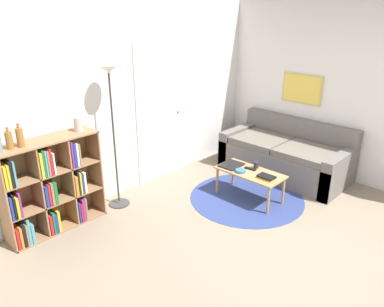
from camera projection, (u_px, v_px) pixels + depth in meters
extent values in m
plane|color=gray|center=(303.00, 261.00, 3.89)|extent=(14.00, 14.00, 0.00)
cube|color=silver|center=(136.00, 97.00, 5.11)|extent=(7.48, 0.05, 2.60)
cube|color=white|center=(161.00, 113.00, 5.48)|extent=(0.93, 0.02, 2.01)
sphere|color=tan|center=(178.00, 111.00, 5.70)|extent=(0.04, 0.04, 0.04)
cube|color=silver|center=(306.00, 87.00, 5.77)|extent=(0.05, 5.63, 2.60)
cube|color=tan|center=(302.00, 89.00, 5.79)|extent=(0.02, 0.67, 0.47)
cube|color=yellow|center=(302.00, 89.00, 5.78)|extent=(0.01, 0.61, 0.41)
cylinder|color=navy|center=(247.00, 198.00, 5.15)|extent=(1.56, 1.56, 0.01)
cube|color=#936B47|center=(2.00, 203.00, 3.91)|extent=(0.02, 0.34, 1.11)
cube|color=#936B47|center=(95.00, 171.00, 4.66)|extent=(0.02, 0.34, 1.11)
cube|color=#936B47|center=(46.00, 140.00, 4.08)|extent=(1.14, 0.34, 0.02)
cube|color=#936B47|center=(59.00, 226.00, 4.49)|extent=(1.14, 0.34, 0.02)
cube|color=#936B47|center=(46.00, 181.00, 4.39)|extent=(1.14, 0.02, 1.11)
cube|color=#936B47|center=(37.00, 191.00, 4.16)|extent=(0.02, 0.32, 1.07)
cube|color=#936B47|center=(67.00, 180.00, 4.41)|extent=(0.02, 0.32, 1.07)
cube|color=#936B47|center=(55.00, 199.00, 4.35)|extent=(1.10, 0.32, 0.02)
cube|color=#936B47|center=(50.00, 171.00, 4.22)|extent=(1.10, 0.32, 0.02)
cube|color=#B21E23|center=(15.00, 237.00, 4.04)|extent=(0.03, 0.19, 0.24)
cube|color=orange|center=(17.00, 235.00, 4.09)|extent=(0.03, 0.25, 0.25)
cube|color=black|center=(20.00, 233.00, 4.10)|extent=(0.03, 0.25, 0.27)
cube|color=olive|center=(23.00, 232.00, 4.12)|extent=(0.02, 0.23, 0.26)
cube|color=teal|center=(26.00, 230.00, 4.11)|extent=(0.03, 0.19, 0.31)
cube|color=teal|center=(30.00, 231.00, 4.16)|extent=(0.03, 0.20, 0.24)
cube|color=#B21E23|center=(47.00, 222.00, 4.32)|extent=(0.03, 0.26, 0.25)
cube|color=#196B38|center=(51.00, 221.00, 4.31)|extent=(0.02, 0.19, 0.28)
cube|color=navy|center=(53.00, 221.00, 4.35)|extent=(0.03, 0.22, 0.24)
cube|color=gold|center=(55.00, 219.00, 4.37)|extent=(0.03, 0.23, 0.27)
cube|color=navy|center=(75.00, 210.00, 4.56)|extent=(0.02, 0.27, 0.27)
cube|color=#B21E23|center=(77.00, 210.00, 4.58)|extent=(0.02, 0.27, 0.24)
cube|color=#7F287A|center=(80.00, 208.00, 4.58)|extent=(0.03, 0.22, 0.29)
cube|color=olive|center=(81.00, 206.00, 4.61)|extent=(0.02, 0.26, 0.29)
cube|color=navy|center=(7.00, 206.00, 3.92)|extent=(0.02, 0.25, 0.26)
cube|color=black|center=(11.00, 205.00, 3.92)|extent=(0.02, 0.19, 0.28)
cube|color=gold|center=(13.00, 205.00, 3.97)|extent=(0.03, 0.26, 0.24)
cube|color=#7F287A|center=(17.00, 203.00, 3.97)|extent=(0.02, 0.22, 0.28)
cube|color=navy|center=(42.00, 194.00, 4.18)|extent=(0.03, 0.26, 0.25)
cube|color=#B21E23|center=(46.00, 193.00, 4.19)|extent=(0.03, 0.22, 0.26)
cube|color=olive|center=(48.00, 191.00, 4.22)|extent=(0.03, 0.26, 0.27)
cube|color=#196B38|center=(51.00, 190.00, 4.25)|extent=(0.03, 0.27, 0.27)
cube|color=orange|center=(73.00, 184.00, 4.41)|extent=(0.03, 0.20, 0.25)
cube|color=black|center=(74.00, 181.00, 4.44)|extent=(0.02, 0.26, 0.30)
cube|color=gold|center=(77.00, 182.00, 4.45)|extent=(0.02, 0.22, 0.28)
cube|color=navy|center=(79.00, 182.00, 4.47)|extent=(0.02, 0.22, 0.24)
cube|color=silver|center=(81.00, 181.00, 4.48)|extent=(0.03, 0.20, 0.27)
cube|color=gold|center=(2.00, 176.00, 3.77)|extent=(0.03, 0.20, 0.25)
cube|color=gold|center=(5.00, 175.00, 3.80)|extent=(0.02, 0.23, 0.26)
cube|color=black|center=(8.00, 173.00, 3.81)|extent=(0.03, 0.21, 0.29)
cube|color=teal|center=(10.00, 172.00, 3.85)|extent=(0.02, 0.25, 0.28)
cube|color=gold|center=(37.00, 164.00, 4.03)|extent=(0.03, 0.23, 0.29)
cube|color=#196B38|center=(40.00, 162.00, 4.03)|extent=(0.02, 0.19, 0.31)
cube|color=teal|center=(42.00, 162.00, 4.06)|extent=(0.02, 0.22, 0.30)
cube|color=olive|center=(45.00, 162.00, 4.07)|extent=(0.02, 0.20, 0.29)
cube|color=#B21E23|center=(47.00, 160.00, 4.09)|extent=(0.03, 0.22, 0.31)
cube|color=silver|center=(50.00, 162.00, 4.13)|extent=(0.02, 0.22, 0.25)
cube|color=#7F287A|center=(68.00, 153.00, 4.27)|extent=(0.02, 0.22, 0.32)
cube|color=navy|center=(70.00, 154.00, 4.30)|extent=(0.03, 0.23, 0.29)
cube|color=silver|center=(73.00, 153.00, 4.32)|extent=(0.02, 0.24, 0.28)
cube|color=olive|center=(75.00, 153.00, 4.34)|extent=(0.02, 0.25, 0.27)
cylinder|color=#333333|center=(119.00, 203.00, 5.00)|extent=(0.27, 0.27, 0.01)
cylinder|color=#333333|center=(114.00, 139.00, 4.66)|extent=(0.02, 0.02, 1.73)
cone|color=white|center=(108.00, 69.00, 4.34)|extent=(0.25, 0.25, 0.10)
cube|color=#66605B|center=(284.00, 161.00, 5.81)|extent=(0.92, 1.90, 0.44)
cube|color=#66605B|center=(298.00, 143.00, 6.00)|extent=(0.16, 1.90, 0.82)
cube|color=#66605B|center=(339.00, 173.00, 5.23)|extent=(0.92, 0.16, 0.58)
cube|color=#66605B|center=(239.00, 143.00, 6.34)|extent=(0.92, 0.16, 0.58)
cube|color=#6A6358|center=(307.00, 153.00, 5.41)|extent=(0.72, 0.77, 0.10)
cube|color=#6A6358|center=(261.00, 140.00, 5.91)|extent=(0.72, 0.77, 0.10)
cube|color=#AD7F51|center=(250.00, 172.00, 5.01)|extent=(0.44, 0.92, 0.02)
cylinder|color=#AD7F51|center=(268.00, 201.00, 4.69)|extent=(0.04, 0.04, 0.38)
cylinder|color=#AD7F51|center=(217.00, 180.00, 5.23)|extent=(0.04, 0.04, 0.38)
cylinder|color=#AD7F51|center=(283.00, 191.00, 4.93)|extent=(0.04, 0.04, 0.38)
cylinder|color=#AD7F51|center=(233.00, 173.00, 5.47)|extent=(0.04, 0.04, 0.38)
cube|color=black|center=(231.00, 165.00, 5.18)|extent=(0.32, 0.26, 0.02)
cylinder|color=teal|center=(241.00, 171.00, 4.97)|extent=(0.14, 0.14, 0.04)
cube|color=gold|center=(266.00, 178.00, 4.80)|extent=(0.14, 0.22, 0.02)
cube|color=black|center=(266.00, 177.00, 4.78)|extent=(0.14, 0.22, 0.02)
cylinder|color=#28282D|center=(256.00, 165.00, 5.10)|extent=(0.07, 0.07, 0.09)
cube|color=black|center=(250.00, 169.00, 5.06)|extent=(0.07, 0.17, 0.02)
cylinder|color=olive|center=(9.00, 140.00, 3.79)|extent=(0.07, 0.07, 0.19)
cylinder|color=olive|center=(7.00, 129.00, 3.74)|extent=(0.03, 0.03, 0.05)
cylinder|color=olive|center=(20.00, 137.00, 3.84)|extent=(0.07, 0.07, 0.20)
cylinder|color=olive|center=(18.00, 126.00, 3.80)|extent=(0.03, 0.03, 0.05)
cylinder|color=#B7B2A8|center=(78.00, 124.00, 4.33)|extent=(0.10, 0.10, 0.17)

